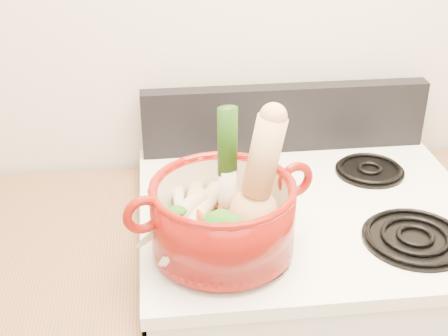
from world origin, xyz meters
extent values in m
cube|color=silver|center=(0.00, 1.75, 1.30)|extent=(3.50, 0.02, 2.60)
cube|color=white|center=(0.00, 1.40, 0.93)|extent=(0.78, 0.67, 0.03)
cube|color=black|center=(0.00, 1.70, 1.04)|extent=(0.76, 0.05, 0.18)
cylinder|color=black|center=(-0.19, 1.24, 0.96)|extent=(0.22, 0.22, 0.02)
cylinder|color=black|center=(0.19, 1.24, 0.96)|extent=(0.22, 0.22, 0.02)
cylinder|color=black|center=(-0.19, 1.54, 0.96)|extent=(0.17, 0.17, 0.02)
cylinder|color=black|center=(0.19, 1.54, 0.96)|extent=(0.17, 0.17, 0.02)
cylinder|color=maroon|center=(-0.22, 1.24, 1.04)|extent=(0.36, 0.36, 0.14)
torus|color=maroon|center=(-0.38, 1.20, 1.09)|extent=(0.08, 0.04, 0.08)
torus|color=maroon|center=(-0.06, 1.29, 1.09)|extent=(0.08, 0.04, 0.08)
cylinder|color=silver|center=(-0.20, 1.30, 1.13)|extent=(0.05, 0.05, 0.27)
ellipsoid|color=tan|center=(-0.21, 1.35, 1.02)|extent=(0.08, 0.06, 0.04)
cone|color=beige|center=(-0.28, 1.25, 1.02)|extent=(0.17, 0.23, 0.07)
cone|color=beige|center=(-0.29, 1.24, 1.03)|extent=(0.15, 0.21, 0.06)
cone|color=beige|center=(-0.28, 1.31, 1.04)|extent=(0.09, 0.20, 0.06)
cone|color=beige|center=(-0.32, 1.25, 1.04)|extent=(0.17, 0.16, 0.06)
cone|color=beige|center=(-0.30, 1.31, 1.04)|extent=(0.04, 0.19, 0.05)
cone|color=#D75D0A|center=(-0.21, 1.22, 1.02)|extent=(0.09, 0.18, 0.05)
cone|color=#C54E09|center=(-0.28, 1.22, 1.02)|extent=(0.10, 0.13, 0.04)
cone|color=#D05F0A|center=(-0.23, 1.23, 1.03)|extent=(0.05, 0.18, 0.05)
cone|color=#C43909|center=(-0.23, 1.19, 1.03)|extent=(0.08, 0.15, 0.04)
cone|color=#CE5F0A|center=(-0.24, 1.18, 1.04)|extent=(0.08, 0.16, 0.05)
camera|label=1|loc=(-0.34, 0.21, 1.72)|focal=50.00mm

